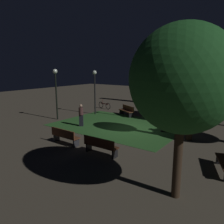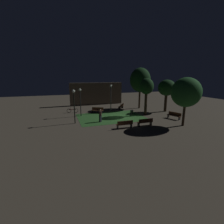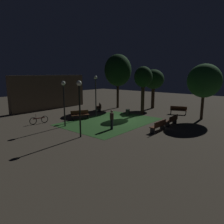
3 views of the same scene
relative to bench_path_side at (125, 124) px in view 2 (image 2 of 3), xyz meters
The scene contains 18 objects.
ground_plane 4.89m from the bench_path_side, 75.00° to the left, with size 60.00×60.00×0.00m, color #4C4438.
grass_lawn 5.10m from the bench_path_side, 88.92° to the left, with size 8.97×6.55×0.01m, color #2D6028.
bench_path_side is the anchor object (origin of this frame).
bench_front_right 2.52m from the bench_path_side, ahead, with size 1.81×0.52×0.88m.
bench_near_trees 8.16m from the bench_path_side, 97.59° to the left, with size 1.82×1.24×0.88m.
bench_front_left 7.95m from the bench_path_side, 11.33° to the left, with size 1.08×1.85×0.88m.
bench_lawn_edge 10.51m from the bench_path_side, 70.12° to the left, with size 1.51×1.70×0.88m.
tree_lawn_side 11.59m from the bench_path_side, 31.27° to the left, with size 2.68×2.68×5.04m.
tree_back_left 7.96m from the bench_path_side, 41.89° to the left, with size 2.00×2.00×5.30m.
tree_right_canopy 7.59m from the bench_path_side, 10.50° to the right, with size 3.20×3.20×5.45m.
tree_left_canopy 12.59m from the bench_path_side, 54.32° to the left, with size 3.51×3.51×6.98m.
lamp_post_plaza_east 8.23m from the bench_path_side, 118.30° to the left, with size 0.36×0.36×3.90m.
lamp_post_path_center 8.32m from the bench_path_side, 82.75° to the left, with size 0.36×0.36×4.29m.
lamp_post_plaza_west 6.54m from the bench_path_side, 143.72° to the left, with size 0.36×0.36×4.05m.
trash_bin 6.48m from the bench_path_side, 57.68° to the left, with size 0.44×0.44×0.70m, color black.
bicycle 10.66m from the bench_path_side, 116.23° to the left, with size 1.71×0.34×0.93m.
pedestrian 3.77m from the bench_path_side, 120.18° to the left, with size 0.34×0.32×1.61m.
building_wall_backdrop 15.71m from the bench_path_side, 87.95° to the left, with size 10.33×0.80×4.30m, color brown.
Camera 2 is at (-7.85, -19.92, 5.57)m, focal length 25.51 mm.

